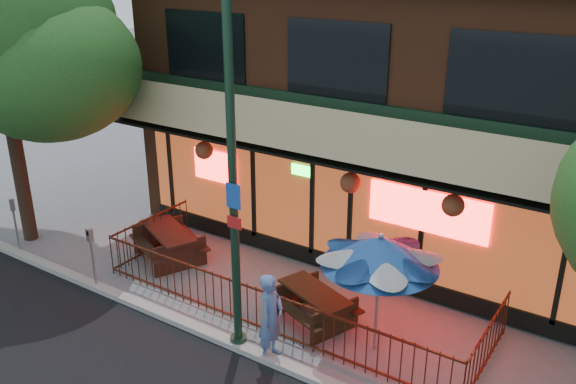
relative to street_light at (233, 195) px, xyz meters
name	(u,v)px	position (x,y,z in m)	size (l,w,h in m)	color
ground	(251,335)	(0.00, 0.40, -3.15)	(80.00, 80.00, 0.00)	gray
curb	(235,345)	(0.00, -0.10, -3.09)	(80.00, 0.25, 0.12)	#999993
restaurant_building	(408,72)	(0.00, 7.51, 0.98)	(12.96, 9.49, 8.05)	brown
patio_fence	(265,296)	(0.00, 0.91, -2.52)	(8.44, 2.62, 1.00)	#3F180D
street_light	(233,195)	(0.00, 0.00, 0.00)	(0.43, 0.32, 7.00)	#163323
picnic_table_left	(169,240)	(-3.60, 1.89, -2.63)	(2.26, 2.05, 0.79)	#371D14
picnic_table_right	(315,301)	(0.80, 1.52, -2.68)	(2.00, 1.77, 0.71)	black
patio_umbrella	(380,251)	(2.25, 1.34, -1.05)	(2.16, 2.16, 2.46)	gray
pedestrian	(271,317)	(0.74, 0.05, -2.28)	(0.63, 0.42, 1.74)	#506CA1
parking_meter_near	(91,249)	(-4.00, -0.08, -2.14)	(0.14, 0.13, 1.48)	#A0A2A9
parking_meter_far	(14,217)	(-6.94, 0.00, -2.13)	(0.17, 0.16, 1.51)	#9DA0A6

